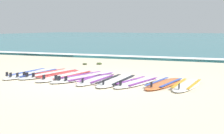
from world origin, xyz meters
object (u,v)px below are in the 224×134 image
object	(u,v)px
surfboard_0	(33,73)
surfboard_8	(187,85)
surfboard_2	(67,76)
surfboard_7	(164,83)
surfboard_4	(96,80)
surfboard_3	(86,77)
surfboard_5	(117,80)
surfboard_1	(51,74)
surfboard_6	(137,82)

from	to	relation	value
surfboard_0	surfboard_8	distance (m)	4.40
surfboard_2	surfboard_8	bearing A→B (deg)	-5.01
surfboard_0	surfboard_7	bearing A→B (deg)	-4.22
surfboard_4	surfboard_7	distance (m)	1.72
surfboard_2	surfboard_3	world-z (taller)	same
surfboard_3	surfboard_4	size ratio (longest dim) A/B	1.32
surfboard_5	surfboard_1	bearing A→B (deg)	168.80
surfboard_1	surfboard_6	bearing A→B (deg)	-10.38
surfboard_5	surfboard_7	size ratio (longest dim) A/B	1.12
surfboard_0	surfboard_5	bearing A→B (deg)	-6.01
surfboard_8	surfboard_5	bearing A→B (deg)	179.54
surfboard_6	surfboard_8	xyz separation A→B (m)	(1.17, 0.06, 0.00)
surfboard_1	surfboard_4	distance (m)	1.70
surfboard_7	surfboard_6	bearing A→B (deg)	-174.18
surfboard_3	surfboard_4	world-z (taller)	same
surfboard_0	surfboard_5	xyz separation A→B (m)	(2.67, -0.28, -0.00)
surfboard_7	surfboard_0	bearing A→B (deg)	175.78
surfboard_3	surfboard_6	distance (m)	1.56
surfboard_4	surfboard_1	bearing A→B (deg)	163.48
surfboard_5	surfboard_8	world-z (taller)	same
surfboard_4	surfboard_5	xyz separation A→B (m)	(0.53, 0.06, -0.00)
surfboard_0	surfboard_6	xyz separation A→B (m)	(3.23, -0.35, -0.00)
surfboard_2	surfboard_1	bearing A→B (deg)	165.56
surfboard_6	surfboard_7	distance (m)	0.64
surfboard_0	surfboard_5	distance (m)	2.69
surfboard_4	surfboard_7	world-z (taller)	same
surfboard_2	surfboard_5	xyz separation A→B (m)	(1.56, -0.27, 0.00)
surfboard_2	surfboard_3	bearing A→B (deg)	-3.87
surfboard_5	surfboard_6	world-z (taller)	same
surfboard_2	surfboard_7	world-z (taller)	same
surfboard_5	surfboard_0	bearing A→B (deg)	173.99
surfboard_0	surfboard_2	distance (m)	1.11
surfboard_8	surfboard_1	bearing A→B (deg)	173.52
surfboard_6	surfboard_3	bearing A→B (deg)	168.75
surfboard_1	surfboard_7	distance (m)	3.38
surfboard_2	surfboard_5	size ratio (longest dim) A/B	1.13
surfboard_3	surfboard_4	bearing A→B (deg)	-33.02
surfboard_0	surfboard_7	world-z (taller)	same
surfboard_7	surfboard_4	bearing A→B (deg)	-178.26
surfboard_2	surfboard_5	distance (m)	1.59
surfboard_2	surfboard_8	distance (m)	3.30
surfboard_7	surfboard_3	bearing A→B (deg)	173.72
surfboard_1	surfboard_3	xyz separation A→B (m)	(1.18, -0.19, -0.00)
surfboard_7	surfboard_8	bearing A→B (deg)	-1.03
surfboard_0	surfboard_2	bearing A→B (deg)	-0.37
surfboard_5	surfboard_6	size ratio (longest dim) A/B	1.11
surfboard_3	surfboard_4	distance (m)	0.53
surfboard_2	surfboard_8	size ratio (longest dim) A/B	1.31
surfboard_7	surfboard_8	xyz separation A→B (m)	(0.52, -0.01, 0.00)
surfboard_1	surfboard_2	world-z (taller)	same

